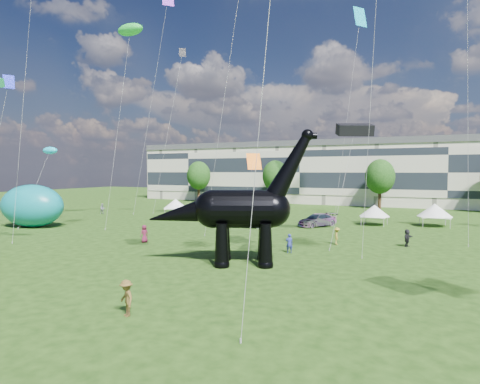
% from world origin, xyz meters
% --- Properties ---
extents(ground, '(220.00, 220.00, 0.00)m').
position_xyz_m(ground, '(0.00, 0.00, 0.00)').
color(ground, '#16330C').
rests_on(ground, ground).
extents(terrace_row, '(78.00, 11.00, 12.00)m').
position_xyz_m(terrace_row, '(-8.00, 62.00, 6.00)').
color(terrace_row, beige).
rests_on(terrace_row, ground).
extents(tree_far_left, '(5.20, 5.20, 9.44)m').
position_xyz_m(tree_far_left, '(-30.00, 53.00, 6.29)').
color(tree_far_left, '#382314').
rests_on(tree_far_left, ground).
extents(tree_mid_left, '(5.20, 5.20, 9.44)m').
position_xyz_m(tree_mid_left, '(-12.00, 53.00, 6.29)').
color(tree_mid_left, '#382314').
rests_on(tree_mid_left, ground).
extents(tree_mid_right, '(5.20, 5.20, 9.44)m').
position_xyz_m(tree_mid_right, '(8.00, 53.00, 6.29)').
color(tree_mid_right, '#382314').
rests_on(tree_mid_right, ground).
extents(dinosaur_sculpture, '(12.03, 6.77, 10.17)m').
position_xyz_m(dinosaur_sculpture, '(3.69, 3.50, 3.84)').
color(dinosaur_sculpture, black).
rests_on(dinosaur_sculpture, ground).
extents(car_silver, '(2.00, 4.13, 1.36)m').
position_xyz_m(car_silver, '(-9.28, 27.07, 0.68)').
color(car_silver, silver).
rests_on(car_silver, ground).
extents(car_grey, '(4.96, 2.10, 1.59)m').
position_xyz_m(car_grey, '(-3.20, 20.91, 0.80)').
color(car_grey, slate).
rests_on(car_grey, ground).
extents(car_white, '(6.61, 5.16, 1.67)m').
position_xyz_m(car_white, '(-7.23, 26.61, 0.83)').
color(car_white, silver).
rests_on(car_white, ground).
extents(car_dark, '(4.65, 5.70, 1.55)m').
position_xyz_m(car_dark, '(3.88, 25.57, 0.78)').
color(car_dark, '#595960').
rests_on(car_dark, ground).
extents(gazebo_near, '(3.83, 3.83, 2.54)m').
position_xyz_m(gazebo_near, '(10.05, 29.79, 1.79)').
color(gazebo_near, white).
rests_on(gazebo_near, ground).
extents(gazebo_far, '(4.56, 4.56, 2.80)m').
position_xyz_m(gazebo_far, '(16.85, 31.71, 1.97)').
color(gazebo_far, white).
rests_on(gazebo_far, ground).
extents(gazebo_left, '(4.71, 4.71, 2.53)m').
position_xyz_m(gazebo_left, '(-18.90, 28.21, 1.77)').
color(gazebo_left, white).
rests_on(gazebo_left, ground).
extents(inflatable_teal, '(8.94, 6.37, 5.15)m').
position_xyz_m(inflatable_teal, '(-27.05, 9.95, 2.57)').
color(inflatable_teal, '#0B7E8A').
rests_on(inflatable_teal, ground).
extents(visitors, '(56.27, 40.75, 1.89)m').
position_xyz_m(visitors, '(1.90, 13.78, 0.83)').
color(visitors, navy).
rests_on(visitors, ground).
extents(kites, '(62.17, 50.16, 31.04)m').
position_xyz_m(kites, '(-10.15, 14.27, 23.32)').
color(kites, red).
rests_on(kites, ground).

